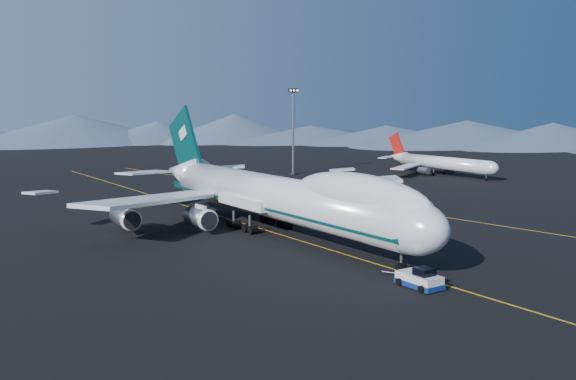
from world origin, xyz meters
TOP-DOWN VIEW (x-y plane):
  - ground at (0.00, 0.00)m, footprint 500.00×500.00m
  - taxiway_line_main at (0.00, 0.00)m, footprint 0.25×220.00m
  - taxiway_line_side at (30.00, 10.00)m, footprint 28.08×198.09m
  - boeing_747 at (0.00, 0.03)m, footprint 59.62×72.43m
  - pushback_tug at (-3.00, -32.35)m, footprint 3.14×5.32m
  - second_jet at (80.73, 41.51)m, footprint 34.94×39.47m
  - service_van at (38.31, 24.89)m, footprint 2.48×4.75m
  - floodlight_mast at (48.37, 65.67)m, footprint 2.93×2.20m

SIDE VIEW (x-z plane):
  - ground at x=0.00m, z-range 0.00..0.00m
  - taxiway_line_main at x=0.00m, z-range 0.01..0.01m
  - taxiway_line_side at x=30.00m, z-range 0.01..0.01m
  - service_van at x=38.31m, z-range 0.00..1.28m
  - pushback_tug at x=-3.00m, z-range -0.42..1.86m
  - second_jet at x=80.73m, z-range -2.22..9.02m
  - boeing_747 at x=0.00m, z-range -3.87..15.50m
  - floodlight_mast at x=48.37m, z-range 0.16..23.88m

